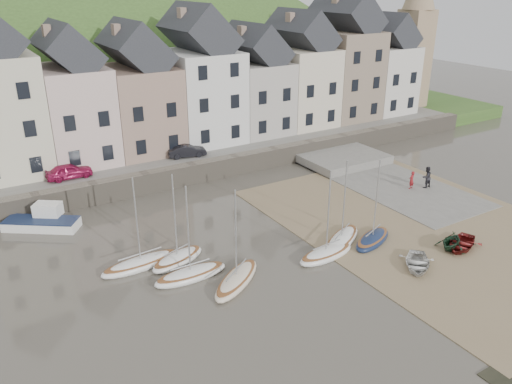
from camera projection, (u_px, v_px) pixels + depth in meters
ground at (305, 266)px, 32.63m from camera, size 160.00×160.00×0.00m
quay_land at (136, 135)px, 57.51m from camera, size 90.00×30.00×1.50m
quay_street at (176, 156)px, 48.15m from camera, size 70.00×7.00×0.10m
seawall at (192, 173)px, 45.65m from camera, size 70.00×1.20×1.80m
beach at (424, 226)px, 37.92m from camera, size 18.00×26.00×0.06m
slipway at (386, 181)px, 46.12m from camera, size 8.00×18.00×0.12m
hillside at (60, 208)px, 84.36m from camera, size 134.40×84.00×84.00m
townhouse_terrace at (175, 86)px, 49.52m from camera, size 61.05×8.00×13.93m
church_spire at (416, 30)px, 63.88m from camera, size 4.00×4.00×18.00m
sailboat_0 at (141, 263)px, 32.44m from camera, size 5.42×1.92×6.32m
sailboat_1 at (178, 259)px, 32.96m from camera, size 4.35×2.79×6.32m
sailboat_2 at (237, 280)px, 30.68m from camera, size 4.96×4.13×6.32m
sailboat_3 at (191, 274)px, 31.23m from camera, size 4.75×1.53×6.32m
sailboat_4 at (326, 254)px, 33.55m from camera, size 4.54×1.89×6.32m
sailboat_5 at (372, 239)px, 35.45m from camera, size 4.44×2.97×6.32m
sailboat_6 at (341, 240)px, 35.30m from camera, size 5.22×3.82×6.32m
motorboat_2 at (43, 220)px, 37.44m from camera, size 5.38×4.52×1.70m
rowboat_white at (417, 263)px, 32.20m from camera, size 3.86×3.83×0.66m
rowboat_green at (451, 241)px, 34.33m from camera, size 2.91×2.71×1.25m
rowboat_red at (461, 244)px, 34.57m from camera, size 3.86×3.35×0.67m
person_red at (412, 180)px, 44.10m from camera, size 0.64×0.48×1.58m
person_dark at (427, 177)px, 44.28m from camera, size 0.95×0.75×1.90m
car_left at (69, 171)px, 42.31m from camera, size 3.72×1.51×1.27m
car_right at (187, 151)px, 47.48m from camera, size 3.72×1.97×1.16m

